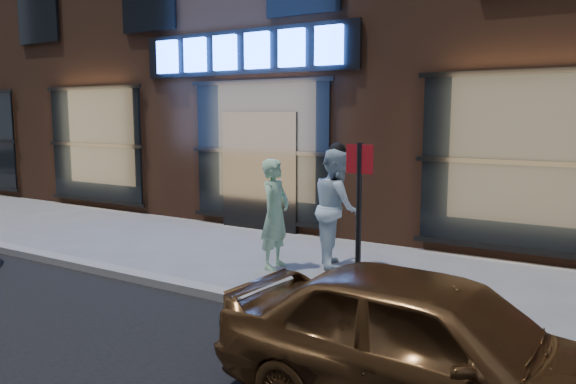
{
  "coord_description": "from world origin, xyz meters",
  "views": [
    {
      "loc": [
        6.5,
        -5.44,
        2.34
      ],
      "look_at": [
        2.13,
        1.6,
        1.2
      ],
      "focal_mm": 35.0,
      "sensor_mm": 36.0,
      "label": 1
    }
  ],
  "objects_px": {
    "man_cap": "(337,207)",
    "sign_post": "(359,215)",
    "gold_sedan": "(432,347)",
    "man_bowtie": "(275,214)"
  },
  "relations": [
    {
      "from": "gold_sedan",
      "to": "sign_post",
      "type": "height_order",
      "value": "sign_post"
    },
    {
      "from": "man_bowtie",
      "to": "man_cap",
      "type": "relative_size",
      "value": 0.92
    },
    {
      "from": "man_bowtie",
      "to": "sign_post",
      "type": "height_order",
      "value": "sign_post"
    },
    {
      "from": "man_cap",
      "to": "sign_post",
      "type": "xyz_separation_m",
      "value": [
        1.29,
        -2.01,
        0.31
      ]
    },
    {
      "from": "man_cap",
      "to": "gold_sedan",
      "type": "bearing_deg",
      "value": -178.49
    },
    {
      "from": "man_cap",
      "to": "gold_sedan",
      "type": "height_order",
      "value": "man_cap"
    },
    {
      "from": "man_bowtie",
      "to": "gold_sedan",
      "type": "distance_m",
      "value": 4.58
    },
    {
      "from": "man_bowtie",
      "to": "man_cap",
      "type": "distance_m",
      "value": 0.97
    },
    {
      "from": "man_cap",
      "to": "sign_post",
      "type": "bearing_deg",
      "value": 178.17
    },
    {
      "from": "sign_post",
      "to": "gold_sedan",
      "type": "bearing_deg",
      "value": -47.15
    }
  ]
}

